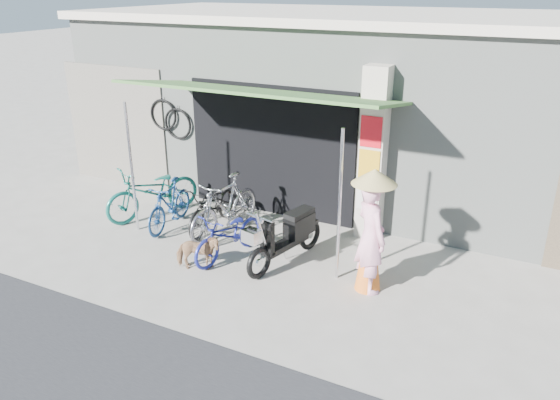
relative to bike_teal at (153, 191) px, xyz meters
The scene contains 13 objects.
ground 3.45m from the bike_teal, 24.06° to the right, with size 80.00×80.00×0.00m, color #9D978E.
bicycle_shop 5.01m from the bike_teal, 49.99° to the left, with size 12.30×5.30×3.66m.
shop_pillar 4.22m from the bike_teal, 14.94° to the left, with size 0.42×0.44×3.00m.
awning 2.99m from the bike_teal, ahead, with size 4.60×1.88×2.72m.
neighbour_left 2.37m from the bike_teal, 147.54° to the left, with size 2.60×0.06×2.60m, color #6B665B.
bike_teal is the anchor object (origin of this frame).
bike_blue 0.64m from the bike_teal, 24.55° to the right, with size 0.42×1.48×0.89m, color navy.
bike_black 1.32m from the bike_teal, ahead, with size 0.57×1.64×0.86m, color black.
bike_silver 1.69m from the bike_teal, ahead, with size 0.52×1.84×1.11m, color #9F9EA3.
bike_navy 2.34m from the bike_teal, 19.93° to the right, with size 0.54×1.55×0.81m, color navy.
street_dog 2.41m from the bike_teal, 35.06° to the right, with size 0.32×0.70×0.59m, color tan.
moped 3.15m from the bike_teal, ahead, with size 0.66×1.78×1.02m.
nun 4.61m from the bike_teal, ahead, with size 0.73×0.72×1.87m.
Camera 1 is at (3.43, -6.20, 4.25)m, focal length 35.00 mm.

